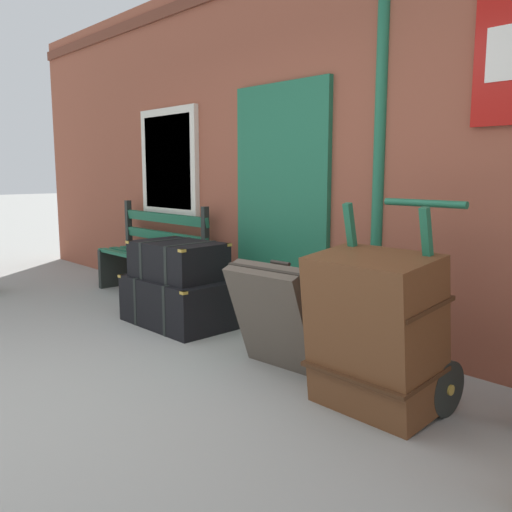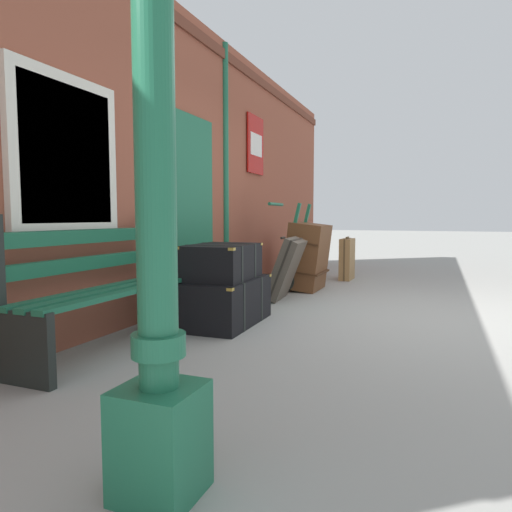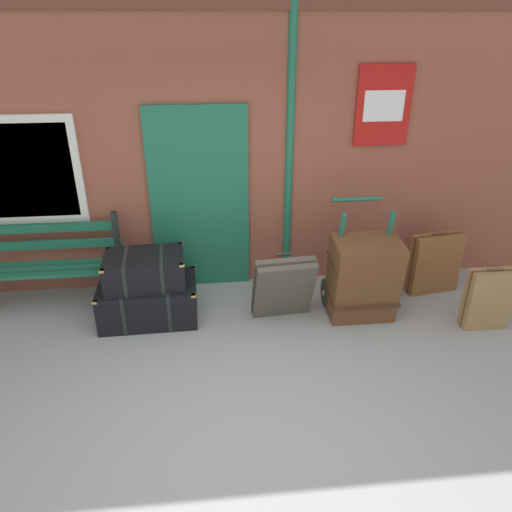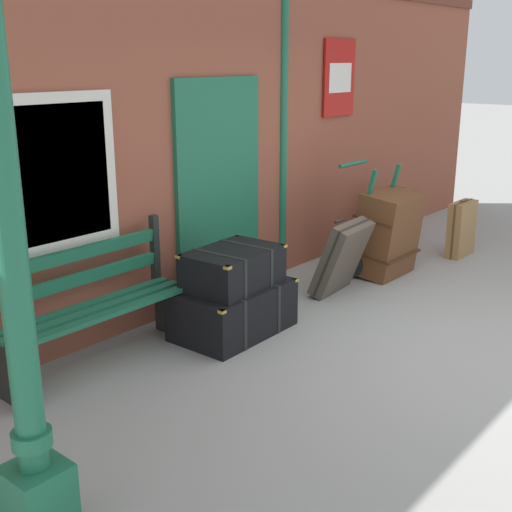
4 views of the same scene
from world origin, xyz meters
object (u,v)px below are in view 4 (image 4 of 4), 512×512
lamp_post (18,312)px  steamer_trunk_middle (233,268)px  suitcase_tan (342,258)px  steamer_trunk_base (233,309)px  porters_trolley (372,248)px  suitcase_cream (395,220)px  suitcase_caramel (461,229)px  platform_bench (93,308)px  large_brown_trunk (387,233)px

lamp_post → steamer_trunk_middle: lamp_post is taller
suitcase_tan → steamer_trunk_base: bearing=173.0°
steamer_trunk_base → porters_trolley: (2.24, -0.03, 0.06)m
suitcase_tan → suitcase_cream: 1.87m
steamer_trunk_middle → suitcase_caramel: bearing=-8.5°
lamp_post → porters_trolley: (4.74, 0.94, -0.91)m
suitcase_caramel → porters_trolley: bearing=158.1°
steamer_trunk_middle → suitcase_tan: (1.41, -0.17, -0.20)m
suitcase_tan → lamp_post: bearing=-168.4°
steamer_trunk_base → steamer_trunk_middle: size_ratio=1.22×
steamer_trunk_middle → porters_trolley: porters_trolley is taller
platform_bench → suitcase_cream: (4.35, -0.19, -0.09)m
porters_trolley → suitcase_tan: 0.85m
suitcase_tan → large_brown_trunk: bearing=-2.6°
steamer_trunk_middle → large_brown_trunk: (2.25, -0.21, -0.12)m
steamer_trunk_base → suitcase_tan: 1.43m
steamer_trunk_base → large_brown_trunk: (2.24, -0.21, 0.25)m
steamer_trunk_middle → suitcase_caramel: steamer_trunk_middle is taller
platform_bench → suitcase_tan: platform_bench is taller
lamp_post → large_brown_trunk: (4.74, 0.76, -0.72)m
lamp_post → suitcase_tan: 4.07m
steamer_trunk_middle → suitcase_tan: size_ratio=1.11×
platform_bench → suitcase_tan: 2.60m
lamp_post → platform_bench: bearing=45.2°
platform_bench → suitcase_cream: 4.36m
large_brown_trunk → suitcase_tan: bearing=177.4°
porters_trolley → suitcase_caramel: bearing=-21.9°
large_brown_trunk → suitcase_cream: large_brown_trunk is taller
lamp_post → suitcase_cream: lamp_post is taller
lamp_post → suitcase_caramel: 6.04m
lamp_post → steamer_trunk_base: bearing=21.3°
porters_trolley → steamer_trunk_base: bearing=179.1°
lamp_post → steamer_trunk_base: size_ratio=3.02×
large_brown_trunk → suitcase_tan: 0.84m
suitcase_caramel → suitcase_cream: bearing=106.9°
platform_bench → suitcase_cream: bearing=-2.5°
steamer_trunk_base → suitcase_cream: bearing=4.1°
platform_bench → porters_trolley: (3.36, -0.46, -0.17)m
platform_bench → suitcase_cream: platform_bench is taller
platform_bench → large_brown_trunk: 3.42m
platform_bench → porters_trolley: size_ratio=1.35×
large_brown_trunk → steamer_trunk_middle: bearing=174.7°
platform_bench → steamer_trunk_base: size_ratio=1.56×
large_brown_trunk → suitcase_caramel: large_brown_trunk is taller
lamp_post → platform_bench: size_ratio=1.94×
platform_bench → suitcase_caramel: bearing=-11.7°
porters_trolley → suitcase_tan: bearing=-170.6°
porters_trolley → large_brown_trunk: (0.00, -0.18, 0.19)m
steamer_trunk_middle → suitcase_caramel: (3.47, -0.52, -0.25)m
steamer_trunk_base → large_brown_trunk: 2.27m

